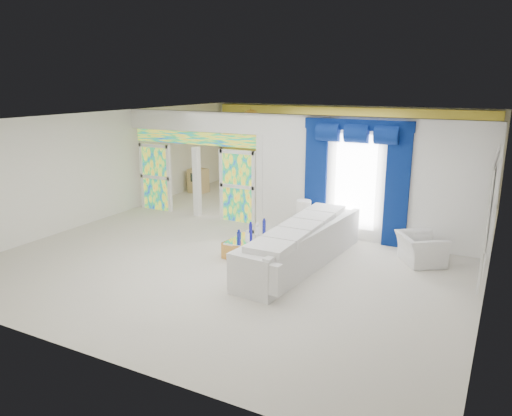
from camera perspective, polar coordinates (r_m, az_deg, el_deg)
The scene contains 22 objects.
floor at distance 12.23m, azimuth 1.37°, elevation -3.57°, with size 12.00×12.00×0.00m, color #B7AF9E.
dividing_wall at distance 12.03m, azimuth 12.79°, elevation 3.15°, with size 5.70×0.18×3.00m, color white.
dividing_header at distance 13.98m, azimuth -7.38°, elevation 10.02°, with size 4.30×0.18×0.55m, color white.
stained_panel_left at distance 15.07m, azimuth -11.62°, elevation 3.54°, with size 0.95×0.04×2.00m, color #994C3F.
stained_panel_right at distance 13.47m, azimuth -2.16°, elevation 2.54°, with size 0.95×0.04×2.00m, color #994C3F.
stained_transom at distance 14.03m, azimuth -7.31°, elevation 8.08°, with size 4.00×0.05×0.35m, color #994C3F.
window_pane at distance 12.01m, azimuth 11.50°, elevation 2.96°, with size 1.00×0.02×2.30m, color white.
blue_drape_left at distance 12.30m, azimuth 6.98°, elevation 3.18°, with size 0.55×0.10×2.80m, color #031349.
blue_drape_right at distance 11.77m, azimuth 16.12°, elevation 2.18°, with size 0.55×0.10×2.80m, color #031349.
blue_pelmet at distance 11.79m, azimuth 11.80°, elevation 9.47°, with size 2.60×0.12×0.25m, color #031349.
wall_mirror at distance 9.70m, azimuth 25.68°, elevation -0.37°, with size 0.04×2.70×1.90m, color white.
gold_curtains at distance 17.27m, azimuth 10.18°, elevation 6.68°, with size 9.70×0.12×2.90m, color gold.
white_sofa at distance 10.47m, azimuth 5.34°, elevation -4.53°, with size 0.89×4.15×0.79m, color silver.
coffee_table at distance 11.33m, azimuth -0.43°, elevation -4.08°, with size 0.55×1.66×0.37m, color #C5883D.
console_table at distance 12.25m, azimuth 6.82°, elevation -2.74°, with size 1.10×0.35×0.37m, color silver.
table_lamp at distance 12.23m, azimuth 5.57°, elevation -0.43°, with size 0.36×0.36×0.58m, color white.
armchair at distance 11.11m, azimuth 18.61°, elevation -4.53°, with size 0.97×0.85×0.63m, color silver.
grand_piano at distance 16.20m, azimuth 2.84°, elevation 2.78°, with size 1.51×1.98×1.00m, color black.
piano_bench at distance 14.88m, azimuth 0.22°, elevation 0.30°, with size 0.82×0.32×0.27m, color black.
tv_console at distance 17.30m, azimuth -6.74°, elevation 3.18°, with size 0.58×0.52×0.84m, color #A88654.
chandelier at distance 15.74m, azimuth -0.62°, elevation 10.36°, with size 0.60×0.60×0.60m, color gold.
decanters at distance 11.28m, azimuth -0.53°, elevation -2.68°, with size 0.17×1.18×0.26m.
Camera 1 is at (5.14, -10.43, 3.81)m, focal length 34.34 mm.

